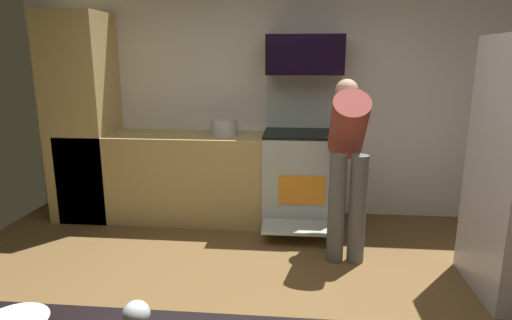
% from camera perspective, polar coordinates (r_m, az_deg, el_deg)
% --- Properties ---
extents(wall_back, '(5.20, 0.12, 2.60)m').
position_cam_1_polar(wall_back, '(4.61, 1.71, 8.90)').
color(wall_back, silver).
rests_on(wall_back, ground).
extents(lower_cabinet_run, '(2.40, 0.60, 0.90)m').
position_cam_1_polar(lower_cabinet_run, '(4.56, -10.04, -2.22)').
color(lower_cabinet_run, tan).
rests_on(lower_cabinet_run, ground).
extents(cabinet_column, '(0.60, 0.60, 2.10)m').
position_cam_1_polar(cabinet_column, '(4.81, -21.94, 5.12)').
color(cabinet_column, tan).
rests_on(cabinet_column, ground).
extents(oven_range, '(0.76, 0.97, 1.50)m').
position_cam_1_polar(oven_range, '(4.37, 6.10, -1.98)').
color(oven_range, '#B0BBB6').
rests_on(oven_range, ground).
extents(microwave, '(0.74, 0.38, 0.38)m').
position_cam_1_polar(microwave, '(4.31, 6.48, 13.68)').
color(microwave, black).
rests_on(microwave, oven_range).
extents(person_cook, '(0.31, 0.64, 1.49)m').
position_cam_1_polar(person_cook, '(3.62, 12.07, 0.81)').
color(person_cook, '#5B5B5B').
rests_on(person_cook, ground).
extents(wine_glass_mid, '(0.07, 0.07, 0.15)m').
position_cam_1_polar(wine_glass_mid, '(1.22, -15.58, -19.34)').
color(wine_glass_mid, silver).
rests_on(wine_glass_mid, counter_island).
extents(stock_pot, '(0.26, 0.26, 0.17)m').
position_cam_1_polar(stock_pot, '(4.35, -4.28, 4.39)').
color(stock_pot, '#BABCBA').
rests_on(stock_pot, lower_cabinet_run).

